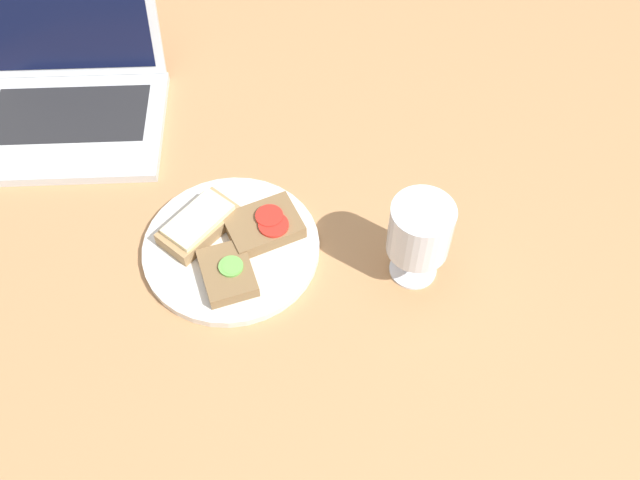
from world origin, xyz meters
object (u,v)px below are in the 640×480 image
sandwich_with_cucumber (226,272)px  laptop (67,93)px  sandwich_with_cheese (198,224)px  sandwich_with_tomato (263,225)px  wine_glass (418,232)px  plate (230,248)px

sandwich_with_cucumber → laptop: (-27.25, 35.32, 1.74)cm
sandwich_with_cheese → sandwich_with_cucumber: (4.36, -8.25, -0.39)cm
sandwich_with_tomato → wine_glass: (21.10, -7.00, 6.71)cm
sandwich_with_cucumber → laptop: bearing=127.6°
sandwich_with_cheese → sandwich_with_tomato: bearing=-2.5°
plate → wine_glass: 27.73cm
sandwich_with_cheese → sandwich_with_tomato: sandwich_with_cheese is taller
sandwich_with_cucumber → wine_glass: wine_glass is taller
sandwich_with_cucumber → laptop: size_ratio=0.34×
plate → sandwich_with_cucumber: 5.62cm
sandwich_with_tomato → wine_glass: size_ratio=0.90×
sandwich_with_tomato → laptop: laptop is taller
sandwich_with_cheese → plate: bearing=-32.5°
sandwich_with_cheese → wine_glass: size_ratio=0.93×
sandwich_with_cheese → wine_glass: (30.52, -7.41, 6.50)cm
plate → sandwich_with_cucumber: (-0.18, -5.36, 1.70)cm
sandwich_with_cucumber → sandwich_with_cheese: bearing=117.9°
sandwich_with_cheese → sandwich_with_tomato: (9.42, -0.41, -0.21)cm
sandwich_with_cheese → sandwich_with_cucumber: bearing=-62.1°
plate → sandwich_with_cheese: bearing=147.5°
sandwich_with_cucumber → sandwich_with_tomato: (5.06, 7.83, 0.18)cm
sandwich_with_cheese → sandwich_with_cucumber: size_ratio=1.21×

